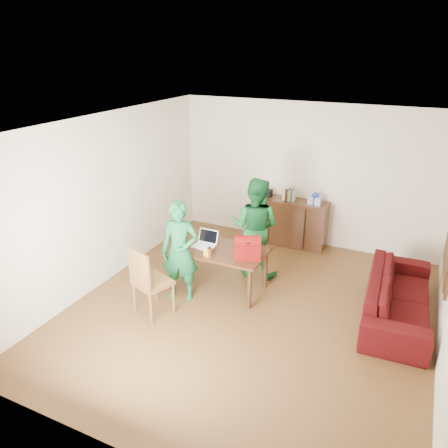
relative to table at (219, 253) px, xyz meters
The scene contains 10 objects.
room 1.04m from the table, 20.57° to the right, with size 5.20×5.70×2.90m.
table is the anchor object (origin of this frame).
chair 1.21m from the table, 118.24° to the right, with size 0.61×0.60×1.06m.
person_near 0.65m from the table, 129.36° to the right, with size 0.57×0.37×1.56m, color #166333.
person_far 0.81m from the table, 64.76° to the left, with size 0.82×0.64×1.69m, color #135624.
laptop 0.27m from the table, behind, with size 0.34×0.24×0.23m.
bananas 0.37m from the table, 92.53° to the right, with size 0.15×0.09×0.06m, color yellow, non-canonical shape.
bottle 0.40m from the table, 85.44° to the right, with size 0.06×0.06×0.19m, color #552D13.
red_bag 0.59m from the table, 12.06° to the right, with size 0.38×0.22×0.28m, color maroon.
sofa 2.70m from the table, ahead, with size 2.18×0.85×0.64m, color #370707.
Camera 1 is at (1.98, -5.09, 3.65)m, focal length 35.00 mm.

